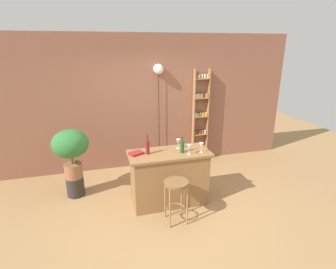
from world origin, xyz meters
The scene contains 14 objects.
ground centered at (0.00, 0.00, 0.00)m, with size 12.00×12.00×0.00m, color #A37A4C.
back_wall centered at (0.00, 1.95, 1.40)m, with size 6.40×0.10×2.80m, color #8C5642.
kitchen_counter centered at (0.00, 0.30, 0.46)m, with size 1.33×0.60×0.92m.
bar_stool centered at (-0.05, -0.24, 0.51)m, with size 0.37×0.37×0.68m.
spice_shelf centered at (1.16, 1.82, 1.08)m, with size 0.35×0.12×2.09m.
plant_stool centered at (-1.55, 0.95, 0.18)m, with size 0.31×0.31×0.35m, color #2D2823.
potted_plant centered at (-1.55, 0.95, 0.92)m, with size 0.61×0.55×0.88m.
bottle_olive_oil centered at (-0.35, 0.33, 1.03)m, with size 0.06×0.06×0.31m.
bottle_spirits_clear centered at (0.20, 0.24, 1.02)m, with size 0.06×0.06×0.27m.
wine_glass_left centered at (0.28, 0.13, 1.03)m, with size 0.07×0.07×0.16m.
wine_glass_center centered at (0.50, 0.16, 1.03)m, with size 0.07×0.07×0.16m.
wine_glass_right centered at (0.19, 0.43, 1.03)m, with size 0.07×0.07×0.16m.
cookbook centered at (-0.53, 0.36, 0.93)m, with size 0.21×0.15×0.04m, color maroon.
pendant_globe_light centered at (0.21, 1.84, 2.07)m, with size 0.21×0.21×2.20m.
Camera 1 is at (-1.09, -3.55, 2.57)m, focal length 28.53 mm.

